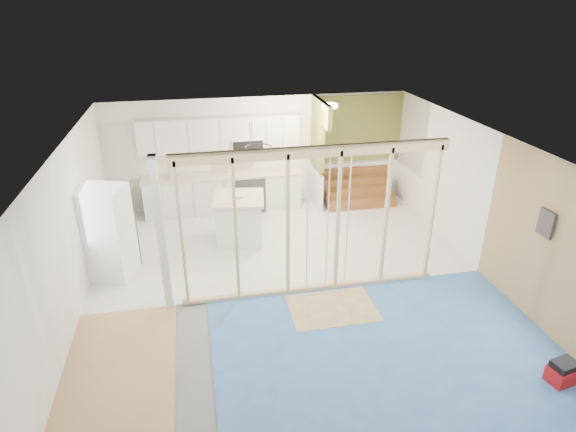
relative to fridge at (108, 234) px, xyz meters
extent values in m
cube|color=slate|center=(3.11, -1.20, -0.86)|extent=(7.00, 8.00, 0.01)
cube|color=silver|center=(3.11, -1.20, 1.74)|extent=(7.00, 8.00, 0.01)
cube|color=white|center=(3.11, 2.80, 0.44)|extent=(7.00, 0.01, 2.60)
cube|color=white|center=(3.11, -5.20, 0.44)|extent=(7.00, 0.01, 2.60)
cube|color=white|center=(-0.39, -1.20, 0.44)|extent=(0.01, 8.00, 2.60)
cube|color=white|center=(6.61, -1.20, 0.44)|extent=(0.01, 8.00, 2.60)
cube|color=silver|center=(3.11, 0.80, -0.85)|extent=(7.00, 4.00, 0.02)
cube|color=teal|center=(4.11, -3.20, -0.85)|extent=(5.00, 4.00, 0.02)
cube|color=tan|center=(0.36, -3.20, -0.85)|extent=(1.50, 4.00, 0.02)
cube|color=tan|center=(3.61, -1.80, -0.84)|extent=(1.40, 1.00, 0.01)
cube|color=#DCC886|center=(3.41, -1.20, 1.64)|extent=(4.40, 0.09, 0.18)
cube|color=#DCC886|center=(3.41, -1.20, -0.81)|extent=(4.40, 0.09, 0.06)
cube|color=silver|center=(1.01, -1.20, 0.44)|extent=(0.12, 0.14, 2.60)
cube|color=#DCC886|center=(1.31, -1.20, 0.44)|extent=(0.04, 0.09, 2.40)
cube|color=#DCC886|center=(2.15, -1.20, 0.44)|extent=(0.04, 0.09, 2.40)
cube|color=#DCC886|center=(2.99, -1.20, 0.44)|extent=(0.04, 0.09, 2.40)
cube|color=#DCC886|center=(3.83, -1.20, 0.44)|extent=(0.04, 0.09, 2.40)
cube|color=#DCC886|center=(4.67, -1.20, 0.44)|extent=(0.04, 0.09, 2.40)
cube|color=#DCC886|center=(5.51, -1.20, 0.44)|extent=(0.04, 0.09, 2.40)
cylinder|color=silver|center=(3.31, -1.23, 0.36)|extent=(0.02, 0.02, 2.35)
cylinder|color=silver|center=(4.01, -1.18, 0.36)|extent=(0.02, 0.02, 2.35)
cylinder|color=silver|center=(3.66, -1.20, 0.36)|extent=(0.02, 0.02, 2.35)
cube|color=white|center=(2.21, 2.50, -0.42)|extent=(3.60, 0.60, 0.88)
cube|color=beige|center=(2.21, 2.50, 0.05)|extent=(3.66, 0.64, 0.05)
cube|color=white|center=(-0.09, 1.40, -0.42)|extent=(0.60, 1.60, 0.88)
cube|color=beige|center=(-0.09, 1.40, 0.05)|extent=(0.64, 1.64, 0.05)
cube|color=white|center=(2.21, 2.62, 0.99)|extent=(3.60, 0.34, 0.75)
cube|color=white|center=(2.81, 2.58, 0.69)|extent=(0.72, 0.38, 0.36)
cube|color=black|center=(2.81, 2.39, 0.69)|extent=(0.68, 0.02, 0.30)
cube|color=olive|center=(4.41, 2.35, 0.94)|extent=(0.10, 0.90, 1.60)
cube|color=white|center=(4.41, 2.35, -0.41)|extent=(0.10, 0.90, 0.90)
cube|color=olive|center=(4.41, 1.65, 1.49)|extent=(0.10, 0.50, 0.50)
cube|color=olive|center=(5.51, 2.77, 0.89)|extent=(2.20, 0.04, 1.60)
cube|color=white|center=(5.51, 2.77, -0.41)|extent=(2.20, 0.04, 0.90)
cube|color=olive|center=(5.46, 2.00, -0.76)|extent=(1.70, 0.26, 0.20)
cube|color=olive|center=(5.46, 2.26, -0.56)|extent=(1.70, 0.26, 0.20)
cube|color=olive|center=(5.46, 2.52, -0.36)|extent=(1.70, 0.26, 0.20)
cube|color=olive|center=(5.46, 2.78, -0.16)|extent=(1.70, 0.26, 0.20)
torus|color=black|center=(2.81, 0.70, 1.19)|extent=(0.52, 0.52, 0.02)
cylinder|color=black|center=(2.66, 0.70, 1.44)|extent=(0.01, 0.01, 0.50)
cylinder|color=black|center=(2.96, 0.70, 1.44)|extent=(0.01, 0.01, 0.50)
cylinder|color=#3B3C41|center=(2.71, 0.60, 1.04)|extent=(0.14, 0.14, 0.14)
cylinder|color=#3B3C41|center=(2.93, 0.80, 1.06)|extent=(0.12, 0.12, 0.12)
cube|color=tan|center=(6.59, -3.20, 0.44)|extent=(0.02, 4.00, 2.60)
cube|color=#3B3C41|center=(6.54, -2.60, 0.79)|extent=(0.04, 0.30, 0.40)
cylinder|color=#FFEABF|center=(4.51, 1.80, 1.68)|extent=(0.32, 0.32, 0.08)
cube|color=white|center=(-0.01, 0.00, 0.00)|extent=(0.92, 0.90, 1.71)
cube|color=#3B3C41|center=(0.35, 0.00, 0.00)|extent=(0.22, 0.66, 1.68)
cube|color=white|center=(2.40, 0.91, -0.40)|extent=(1.02, 1.02, 0.91)
cube|color=beige|center=(2.40, 0.91, 0.10)|extent=(1.14, 1.14, 0.05)
imported|color=white|center=(2.41, 0.92, 0.16)|extent=(0.31, 0.31, 0.06)
imported|color=silver|center=(1.06, 2.50, 0.23)|extent=(0.14, 0.14, 0.32)
imported|color=silver|center=(2.38, 2.54, 0.17)|extent=(0.10, 0.11, 0.19)
cube|color=#A90F12|center=(6.11, -3.97, -0.73)|extent=(0.40, 0.33, 0.25)
cube|color=black|center=(6.11, -3.97, -0.56)|extent=(0.36, 0.29, 0.09)
camera|label=1|loc=(1.61, -8.02, 3.81)|focal=30.00mm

